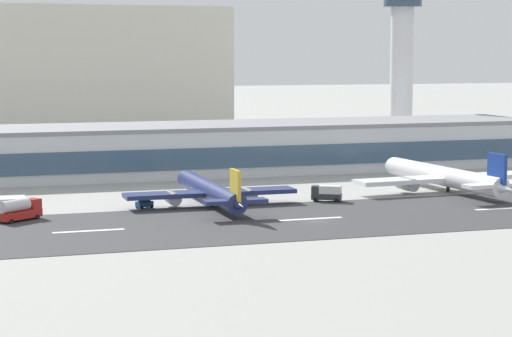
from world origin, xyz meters
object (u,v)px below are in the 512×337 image
Objects in this scene: distant_hotel_block at (33,73)px; airliner_navy_tail_gate_2 at (448,177)px; terminal_building at (158,150)px; control_tower at (402,56)px; service_fuel_truck_1 at (20,210)px; airliner_gold_tail_gate_1 at (212,192)px; service_box_truck_0 at (327,193)px; service_baggage_tug_2 at (144,203)px.

distant_hotel_block is 179.87m from airliner_navy_tail_gate_2.
terminal_building is at bearing -80.44° from distant_hotel_block.
control_tower reaches higher than terminal_building.
control_tower is 5.94× the size of service_fuel_truck_1.
control_tower is (88.18, 46.38, 22.73)m from terminal_building.
service_fuel_truck_1 is at bearing -96.26° from distant_hotel_block.
airliner_navy_tail_gate_2 is at bearing -66.47° from distant_hotel_block.
airliner_navy_tail_gate_2 is (-35.97, -96.47, -25.62)m from control_tower.
distant_hotel_block is at bearing 19.17° from airliner_navy_tail_gate_2.
distant_hotel_block is 3.13× the size of airliner_gold_tail_gate_1.
airliner_gold_tail_gate_1 is 5.17× the size of service_fuel_truck_1.
service_fuel_truck_1 is at bearing 91.83° from airliner_navy_tail_gate_2.
service_fuel_truck_1 is (-60.60, -4.94, 0.24)m from service_box_truck_0.
airliner_gold_tail_gate_1 is at bearing -91.40° from terminal_building.
terminal_building is at bearing -1.52° from airliner_gold_tail_gate_1.
terminal_building is 54.46m from airliner_gold_tail_gate_1.
service_box_truck_0 is (-29.82, -4.87, -1.39)m from airliner_navy_tail_gate_2.
distant_hotel_block is 167.50m from service_baggage_tug_2.
terminal_building is 4.13× the size of airliner_navy_tail_gate_2.
airliner_navy_tail_gate_2 is (53.54, 4.25, 0.29)m from airliner_gold_tail_gate_1.
terminal_building is 102.19m from control_tower.
terminal_building is at bearing -152.26° from control_tower.
airliner_navy_tail_gate_2 reaches higher than service_box_truck_0.
distant_hotel_block is (-107.34, 67.45, -5.90)m from control_tower.
distant_hotel_block reaches higher than airliner_navy_tail_gate_2.
service_baggage_tug_2 is (24.04, 7.74, -0.98)m from service_fuel_truck_1.
service_baggage_tug_2 is (-102.35, -98.54, -27.75)m from control_tower.
terminal_building is 59.50m from service_box_truck_0.
service_baggage_tug_2 is (-14.17, -52.16, -5.02)m from terminal_building.
distant_hotel_block is at bearing 99.56° from terminal_building.
control_tower is at bearing -93.71° from service_box_truck_0.
airliner_navy_tail_gate_2 is 5.70× the size of service_fuel_truck_1.
control_tower is 0.37× the size of distant_hotel_block.
service_box_truck_0 is at bearing -67.83° from terminal_building.
service_box_truck_0 is 36.67m from service_baggage_tug_2.
service_box_truck_0 is 0.76× the size of service_fuel_truck_1.
control_tower reaches higher than airliner_gold_tail_gate_1.
service_baggage_tug_2 is (-12.84, 2.19, -1.84)m from airliner_gold_tail_gate_1.
service_fuel_truck_1 is at bearing 176.57° from service_baggage_tug_2.
control_tower is at bearing 27.74° from terminal_building.
service_box_truck_0 is (41.55, -168.79, -21.11)m from distant_hotel_block.
control_tower reaches higher than service_fuel_truck_1.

